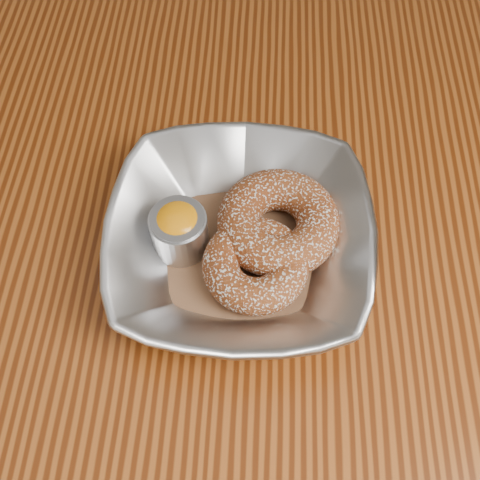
{
  "coord_description": "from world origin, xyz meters",
  "views": [
    {
      "loc": [
        0.07,
        -0.3,
        1.19
      ],
      "look_at": [
        0.06,
        -0.06,
        0.78
      ],
      "focal_mm": 42.0,
      "sensor_mm": 36.0,
      "label": 1
    }
  ],
  "objects_px": {
    "donut_front": "(255,265)",
    "ramekin": "(179,230)",
    "table": "(187,249)",
    "donut_back": "(278,222)",
    "serving_bowl": "(240,241)"
  },
  "relations": [
    {
      "from": "donut_front",
      "to": "ramekin",
      "type": "bearing_deg",
      "value": 158.06
    },
    {
      "from": "table",
      "to": "donut_back",
      "type": "bearing_deg",
      "value": -22.96
    },
    {
      "from": "donut_back",
      "to": "donut_front",
      "type": "distance_m",
      "value": 0.05
    },
    {
      "from": "serving_bowl",
      "to": "donut_back",
      "type": "relative_size",
      "value": 2.1
    },
    {
      "from": "serving_bowl",
      "to": "donut_front",
      "type": "height_order",
      "value": "serving_bowl"
    },
    {
      "from": "donut_back",
      "to": "ramekin",
      "type": "distance_m",
      "value": 0.09
    },
    {
      "from": "serving_bowl",
      "to": "ramekin",
      "type": "height_order",
      "value": "ramekin"
    },
    {
      "from": "serving_bowl",
      "to": "table",
      "type": "bearing_deg",
      "value": 135.76
    },
    {
      "from": "donut_back",
      "to": "ramekin",
      "type": "relative_size",
      "value": 2.15
    },
    {
      "from": "donut_back",
      "to": "serving_bowl",
      "type": "bearing_deg",
      "value": -147.92
    },
    {
      "from": "serving_bowl",
      "to": "donut_front",
      "type": "xyz_separation_m",
      "value": [
        0.01,
        -0.02,
        -0.0
      ]
    },
    {
      "from": "serving_bowl",
      "to": "ramekin",
      "type": "bearing_deg",
      "value": 174.04
    },
    {
      "from": "donut_front",
      "to": "ramekin",
      "type": "height_order",
      "value": "ramekin"
    },
    {
      "from": "donut_back",
      "to": "ramekin",
      "type": "height_order",
      "value": "ramekin"
    },
    {
      "from": "table",
      "to": "ramekin",
      "type": "height_order",
      "value": "ramekin"
    }
  ]
}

